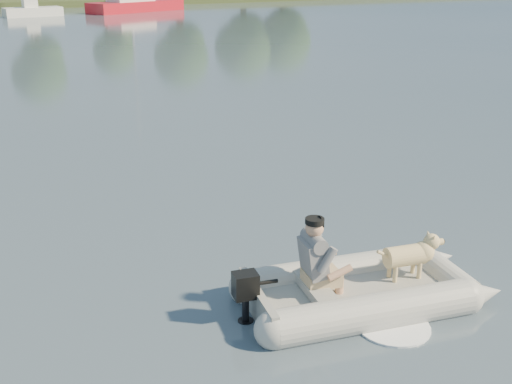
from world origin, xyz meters
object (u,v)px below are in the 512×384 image
man (315,255)px  sailboat (135,5)px  motorboat (32,5)px  dinghy (365,262)px  dog (405,259)px

man → sailboat: (10.81, 49.24, -0.23)m
motorboat → sailboat: size_ratio=0.38×
dinghy → man: size_ratio=4.30×
dinghy → dog: size_ratio=4.97×
man → sailboat: 50.42m
dinghy → sailboat: bearing=85.7°
dog → man: bearing=180.0°
dog → sailboat: sailboat is taller
dog → motorboat: motorboat is taller
dinghy → dog: bearing=4.6°
sailboat → dog: bearing=-124.4°
motorboat → sailboat: bearing=1.5°
dinghy → man: (-0.66, 0.13, 0.18)m
dinghy → sailboat: sailboat is taller
man → sailboat: size_ratio=0.09×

